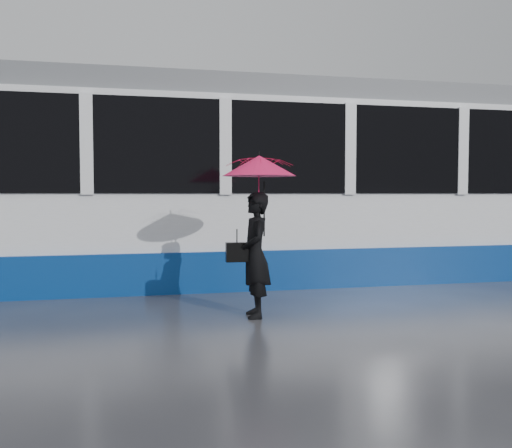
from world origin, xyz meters
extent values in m
plane|color=#2C2C31|center=(0.00, 0.00, 0.00)|extent=(90.00, 90.00, 0.00)
cube|color=#3F3D38|center=(0.00, 1.78, 0.01)|extent=(34.00, 0.07, 0.02)
cube|color=#3F3D38|center=(0.00, 3.22, 0.01)|extent=(34.00, 0.07, 0.02)
cube|color=white|center=(1.01, 2.50, 1.52)|extent=(24.00, 2.40, 2.95)
cube|color=navy|center=(1.01, 2.50, 0.31)|extent=(24.00, 2.56, 0.62)
cube|color=black|center=(1.01, 2.50, 2.20)|extent=(23.00, 2.48, 1.40)
cube|color=slate|center=(1.01, 2.50, 3.17)|extent=(23.60, 2.20, 0.35)
imported|color=black|center=(0.55, -0.53, 0.76)|extent=(0.40, 0.57, 1.51)
imported|color=#EF1493|center=(0.60, -0.53, 1.59)|extent=(0.88, 0.89, 0.76)
cone|color=#EF1493|center=(0.60, -0.53, 1.83)|extent=(0.94, 0.94, 0.25)
cylinder|color=black|center=(0.60, -0.53, 1.97)|extent=(0.01, 0.01, 0.06)
cylinder|color=black|center=(0.66, -0.51, 1.31)|extent=(0.02, 0.02, 0.66)
cube|color=black|center=(0.33, -0.51, 0.79)|extent=(0.28, 0.13, 0.23)
cylinder|color=black|center=(0.33, -0.51, 1.00)|extent=(0.01, 0.01, 0.18)
camera|label=1|loc=(-1.01, -7.19, 1.49)|focal=40.00mm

